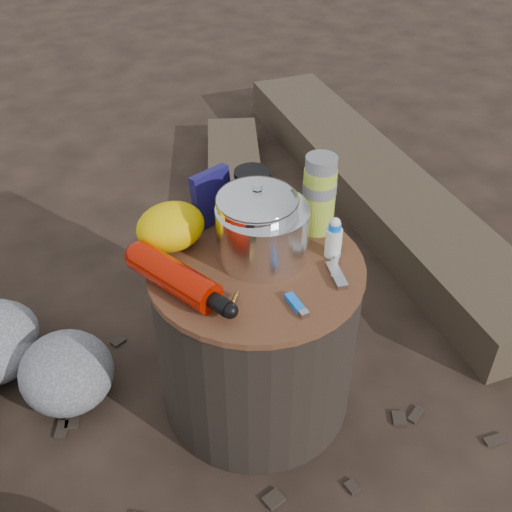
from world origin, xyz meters
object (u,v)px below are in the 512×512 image
stump (256,336)px  travel_mug (252,194)px  fuel_bottle (175,277)px  log_main (374,185)px  camping_pot (257,223)px  thermos (319,195)px

stump → travel_mug: size_ratio=3.90×
travel_mug → fuel_bottle: bearing=-150.1°
fuel_bottle → stump: bearing=-23.5°
stump → fuel_bottle: 0.33m
log_main → travel_mug: travel_mug is taller
camping_pot → thermos: size_ratio=0.92×
thermos → travel_mug: (-0.11, 0.13, -0.03)m
fuel_bottle → travel_mug: (0.28, 0.16, 0.03)m
camping_pot → fuel_bottle: 0.22m
stump → thermos: 0.38m
log_main → thermos: thermos is taller
stump → travel_mug: (0.09, 0.18, 0.29)m
log_main → stump: bearing=-135.9°
thermos → fuel_bottle: bearing=-174.7°
camping_pot → travel_mug: size_ratio=1.42×
fuel_bottle → camping_pot: bearing=-14.4°
stump → thermos: bearing=13.9°
stump → fuel_bottle: size_ratio=1.70×
stump → log_main: bearing=34.6°
fuel_bottle → travel_mug: 0.33m
fuel_bottle → thermos: thermos is taller
camping_pot → fuel_bottle: camping_pot is taller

